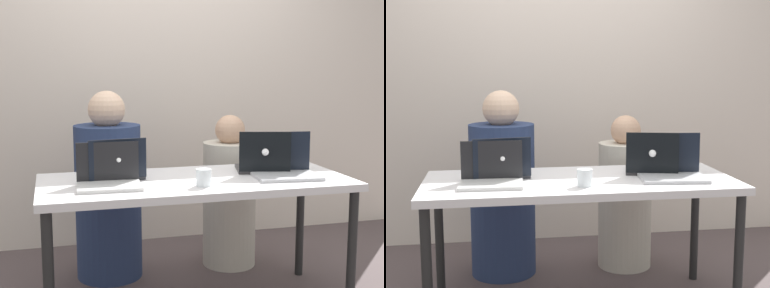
% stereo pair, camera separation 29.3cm
% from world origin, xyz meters
% --- Properties ---
extents(back_wall, '(4.50, 0.10, 2.40)m').
position_xyz_m(back_wall, '(0.00, 1.32, 1.20)').
color(back_wall, beige).
rests_on(back_wall, ground).
extents(desk, '(1.67, 0.71, 0.74)m').
position_xyz_m(desk, '(0.00, 0.00, 0.67)').
color(desk, silver).
rests_on(desk, ground).
extents(person_on_left, '(0.48, 0.48, 1.20)m').
position_xyz_m(person_on_left, '(-0.41, 0.61, 0.53)').
color(person_on_left, navy).
rests_on(person_on_left, ground).
extents(person_on_right, '(0.44, 0.44, 1.03)m').
position_xyz_m(person_on_right, '(0.41, 0.61, 0.46)').
color(person_on_right, beige).
rests_on(person_on_right, ground).
extents(laptop_back_right, '(0.34, 0.32, 0.24)m').
position_xyz_m(laptop_back_right, '(0.42, 0.08, 0.80)').
color(laptop_back_right, '#363437').
rests_on(laptop_back_right, desk).
extents(laptop_front_right, '(0.37, 0.30, 0.24)m').
position_xyz_m(laptop_front_right, '(0.49, -0.06, 0.79)').
color(laptop_front_right, '#B3B4B8').
rests_on(laptop_front_right, desk).
extents(laptop_back_left, '(0.34, 0.29, 0.23)m').
position_xyz_m(laptop_back_left, '(-0.43, 0.10, 0.79)').
color(laptop_back_left, '#36373F').
rests_on(laptop_back_left, desk).
extents(laptop_front_left, '(0.33, 0.26, 0.22)m').
position_xyz_m(laptop_front_left, '(-0.47, -0.07, 0.79)').
color(laptop_front_left, silver).
rests_on(laptop_front_left, desk).
extents(water_glass_center, '(0.08, 0.08, 0.09)m').
position_xyz_m(water_glass_center, '(-0.01, -0.18, 0.78)').
color(water_glass_center, white).
rests_on(water_glass_center, desk).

